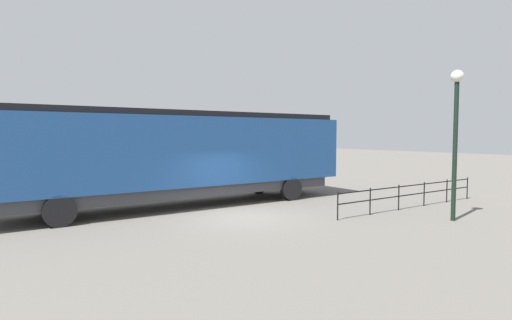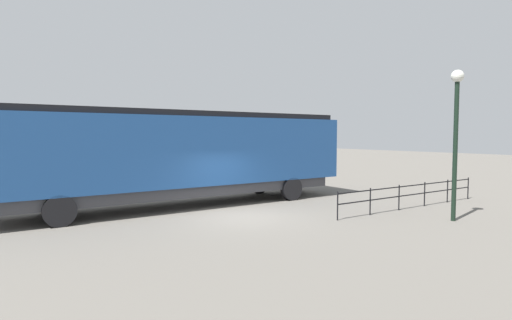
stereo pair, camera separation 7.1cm
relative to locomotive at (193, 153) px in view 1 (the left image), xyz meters
The scene contains 4 objects.
ground_plane 4.20m from the locomotive, ahead, with size 120.00×120.00×0.00m, color #666059.
locomotive is the anchor object (origin of this frame).
lamp_post 10.57m from the locomotive, 37.77° to the left, with size 0.44×0.44×5.44m.
platform_fence 9.60m from the locomotive, 51.51° to the left, with size 0.05×8.91×1.06m.
Camera 1 is at (12.83, -8.10, 3.12)m, focal length 28.31 mm.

